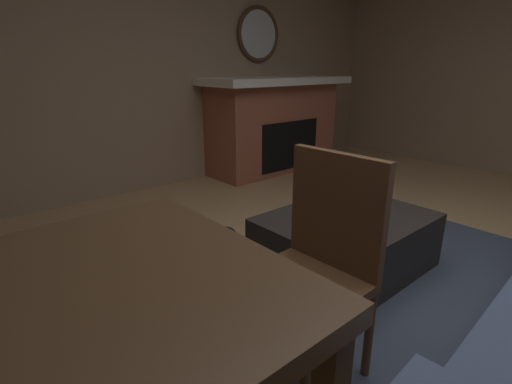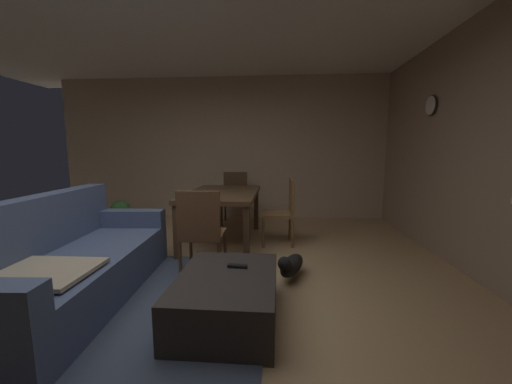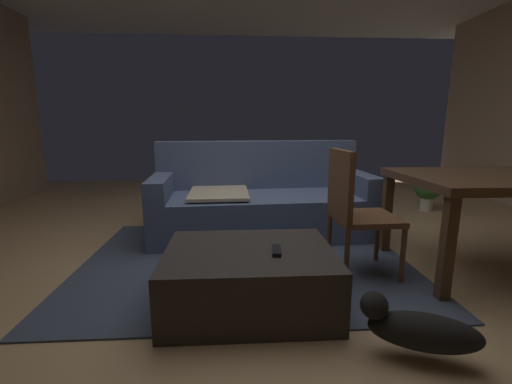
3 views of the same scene
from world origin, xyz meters
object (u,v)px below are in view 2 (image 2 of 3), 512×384
Objects in this scene: potted_plant at (120,213)px; small_dog at (291,265)px; ottoman_coffee_table at (227,297)px; dining_chair_west at (201,228)px; tv_remote at (237,266)px; dining_table at (223,197)px; wall_clock at (431,105)px; dining_chair_south at (284,208)px; couch at (67,266)px; dining_chair_east at (235,194)px.

potted_plant reaches higher than small_dog.
dining_chair_west is (0.78, 0.41, 0.34)m from ottoman_coffee_table.
potted_plant is (2.24, 2.26, -0.08)m from tv_remote.
dining_table is 3.12× the size of potted_plant.
tv_remote is at bearing 142.79° from small_dog.
tv_remote is 0.60× the size of wall_clock.
dining_table is at bearing 90.33° from dining_chair_south.
dining_chair_west is 3.48× the size of wall_clock.
small_dog is (-1.19, -0.94, -0.51)m from dining_table.
tv_remote reaches higher than small_dog.
wall_clock reaches higher than small_dog.
ottoman_coffee_table is 3.77× the size of wall_clock.
dining_chair_west reaches higher than ottoman_coffee_table.
potted_plant is (0.43, 2.67, -0.22)m from dining_chair_south.
wall_clock is at bearing -94.80° from potted_plant.
couch is at bearing -161.30° from potted_plant.
ottoman_coffee_table is 0.64× the size of dining_table.
couch is 2.08m from small_dog.
dining_chair_west is 1.48m from dining_chair_south.
dining_chair_south reaches higher than tv_remote.
dining_chair_west is at bearing 143.66° from dining_chair_south.
dining_chair_south is at bearing 2.89° from small_dog.
wall_clock reaches higher than dining_chair_south.
ottoman_coffee_table is 1.08× the size of dining_chair_west.
couch reaches higher than potted_plant.
ottoman_coffee_table reaches higher than small_dog.
dining_chair_east is at bearing 36.72° from dining_chair_south.
potted_plant is at bearing 80.88° from dining_chair_south.
small_dog is at bearing -31.23° from tv_remote.
ottoman_coffee_table is 0.94m from small_dog.
couch is 2.18× the size of ottoman_coffee_table.
dining_chair_south is 1.25m from small_dog.
dining_chair_south is (1.79, -1.92, 0.20)m from couch.
dining_chair_east reaches higher than dining_table.
dining_chair_east reaches higher than potted_plant.
couch is 1.47m from ottoman_coffee_table.
small_dog is (-1.62, -2.73, -0.15)m from potted_plant.
couch is at bearing 106.77° from small_dog.
wall_clock is (-1.14, -2.80, 1.39)m from dining_chair_east.
dining_chair_west is (-2.37, -0.00, 0.00)m from dining_chair_east.
dining_chair_west is 1.83× the size of potted_plant.
tv_remote is 0.17× the size of dining_chair_east.
couch is 3.15m from dining_chair_east.
dining_chair_south reaches higher than ottoman_coffee_table.
dining_chair_south is at bearing -89.67° from dining_table.
wall_clock is (1.83, -3.84, 1.59)m from couch.
wall_clock reaches higher than potted_plant.
ottoman_coffee_table is 3.57m from wall_clock.
dining_chair_south is (1.19, -0.88, 0.00)m from dining_chair_west.
small_dog is (-1.19, -0.06, -0.37)m from dining_chair_south.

